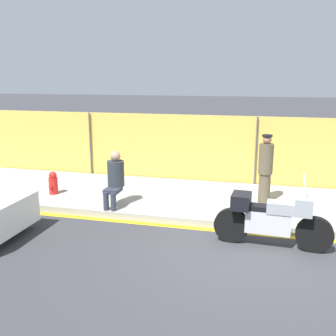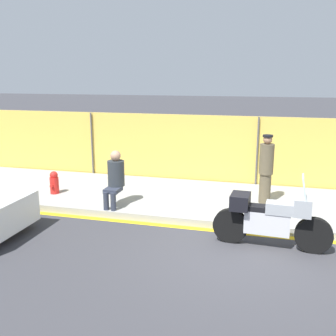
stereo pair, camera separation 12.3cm
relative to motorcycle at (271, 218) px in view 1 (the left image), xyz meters
name	(u,v)px [view 1 (the left image)]	position (x,y,z in m)	size (l,w,h in m)	color
ground_plane	(245,251)	(-0.46, -0.36, -0.60)	(120.00, 120.00, 0.00)	#38383D
sidewalk	(252,204)	(-0.46, 2.34, -0.52)	(38.97, 3.38, 0.17)	#9E9E99
curb_paint_stripe	(248,233)	(-0.46, 0.56, -0.60)	(38.97, 0.18, 0.01)	gold
storefront_fence	(256,153)	(-0.46, 4.12, 0.48)	(37.02, 0.17, 2.16)	gold
motorcycle	(271,218)	(0.00, 0.00, 0.00)	(2.29, 0.57, 1.50)	black
officer_standing	(265,168)	(-0.16, 2.31, 0.46)	(0.35, 0.35, 1.73)	brown
person_seated_on_curb	(115,176)	(-3.71, 1.14, 0.32)	(0.41, 0.71, 1.37)	#2D3342
fire_hydrant	(53,183)	(-5.71, 1.65, -0.13)	(0.24, 0.30, 0.62)	red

